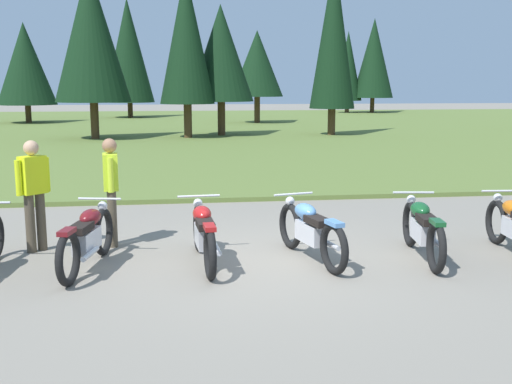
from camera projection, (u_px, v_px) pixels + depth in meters
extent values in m
plane|color=gray|center=(262.00, 262.00, 8.67)|extent=(140.00, 140.00, 0.00)
cube|color=#5B7033|center=(195.00, 128.00, 34.53)|extent=(80.00, 44.00, 0.10)
cylinder|color=#47331E|center=(372.00, 106.00, 52.39)|extent=(0.36, 0.36, 1.37)
cone|color=black|center=(374.00, 58.00, 51.70)|extent=(3.42, 3.42, 6.58)
cylinder|color=#47331E|center=(95.00, 122.00, 27.07)|extent=(0.36, 0.36, 1.72)
cone|color=black|center=(91.00, 34.00, 26.42)|extent=(3.28, 3.28, 5.81)
cylinder|color=#47331E|center=(28.00, 115.00, 38.44)|extent=(0.36, 0.36, 1.22)
cone|color=black|center=(25.00, 64.00, 37.90)|extent=(3.60, 3.60, 5.03)
cylinder|color=#47331E|center=(188.00, 122.00, 27.67)|extent=(0.36, 0.36, 1.62)
cone|color=black|center=(186.00, 37.00, 27.02)|extent=(2.44, 2.44, 5.85)
cylinder|color=#47331E|center=(257.00, 110.00, 38.46)|extent=(0.36, 0.36, 1.74)
cone|color=black|center=(257.00, 63.00, 37.96)|extent=(3.24, 3.24, 4.04)
cylinder|color=#47331E|center=(221.00, 119.00, 28.99)|extent=(0.36, 0.36, 1.70)
cone|color=black|center=(221.00, 53.00, 28.46)|extent=(3.05, 3.05, 4.43)
cylinder|color=#47331E|center=(130.00, 111.00, 44.72)|extent=(0.36, 0.36, 1.20)
cone|color=black|center=(128.00, 51.00, 43.98)|extent=(3.56, 3.56, 7.35)
cylinder|color=#47331E|center=(331.00, 123.00, 29.25)|extent=(0.36, 0.36, 1.36)
cone|color=black|center=(333.00, 32.00, 28.53)|extent=(2.13, 2.13, 7.03)
cylinder|color=#47331E|center=(347.00, 107.00, 52.44)|extent=(0.36, 0.36, 1.12)
cone|color=black|center=(348.00, 66.00, 51.84)|extent=(2.45, 2.45, 5.79)
torus|color=black|center=(103.00, 232.00, 8.97)|extent=(0.24, 0.71, 0.70)
torus|color=black|center=(68.00, 258.00, 7.59)|extent=(0.24, 0.71, 0.70)
cube|color=silver|center=(87.00, 240.00, 8.27)|extent=(0.32, 0.67, 0.28)
ellipsoid|color=maroon|center=(90.00, 217.00, 8.40)|extent=(0.35, 0.52, 0.22)
cube|color=black|center=(81.00, 228.00, 8.02)|extent=(0.31, 0.51, 0.10)
cube|color=maroon|center=(67.00, 232.00, 7.53)|extent=(0.20, 0.34, 0.06)
cylinder|color=silver|center=(100.00, 199.00, 8.78)|extent=(0.61, 0.15, 0.03)
sphere|color=silver|center=(103.00, 206.00, 8.92)|extent=(0.14, 0.14, 0.14)
cylinder|color=silver|center=(90.00, 254.00, 7.99)|extent=(0.18, 0.55, 0.07)
torus|color=black|center=(198.00, 228.00, 9.18)|extent=(0.14, 0.70, 0.70)
torus|color=black|center=(210.00, 253.00, 7.83)|extent=(0.14, 0.70, 0.70)
cube|color=silver|center=(204.00, 236.00, 8.50)|extent=(0.24, 0.65, 0.28)
ellipsoid|color=#AD1919|center=(202.00, 214.00, 8.62)|extent=(0.29, 0.50, 0.22)
cube|color=black|center=(205.00, 224.00, 8.25)|extent=(0.25, 0.49, 0.10)
cube|color=#AD1919|center=(210.00, 227.00, 7.77)|extent=(0.16, 0.33, 0.06)
cylinder|color=silver|center=(199.00, 196.00, 9.00)|extent=(0.62, 0.07, 0.03)
sphere|color=silver|center=(198.00, 203.00, 9.14)|extent=(0.14, 0.14, 0.14)
cylinder|color=silver|center=(217.00, 248.00, 8.25)|extent=(0.10, 0.55, 0.07)
torus|color=black|center=(290.00, 226.00, 9.34)|extent=(0.26, 0.70, 0.70)
torus|color=black|center=(334.00, 248.00, 8.06)|extent=(0.26, 0.70, 0.70)
cube|color=silver|center=(311.00, 233.00, 8.69)|extent=(0.34, 0.67, 0.28)
ellipsoid|color=#598CC6|center=(305.00, 211.00, 8.81)|extent=(0.36, 0.53, 0.22)
cube|color=black|center=(318.00, 221.00, 8.45)|extent=(0.33, 0.52, 0.10)
cube|color=#598CC6|center=(334.00, 223.00, 8.00)|extent=(0.21, 0.34, 0.06)
cylinder|color=silver|center=(293.00, 194.00, 9.16)|extent=(0.61, 0.17, 0.03)
sphere|color=silver|center=(290.00, 201.00, 9.30)|extent=(0.14, 0.14, 0.14)
cylinder|color=silver|center=(329.00, 244.00, 8.48)|extent=(0.20, 0.55, 0.07)
torus|color=black|center=(410.00, 224.00, 9.48)|extent=(0.19, 0.71, 0.70)
torus|color=black|center=(436.00, 248.00, 8.10)|extent=(0.19, 0.71, 0.70)
cube|color=silver|center=(422.00, 231.00, 8.78)|extent=(0.29, 0.66, 0.28)
ellipsoid|color=#144C23|center=(420.00, 210.00, 8.91)|extent=(0.32, 0.51, 0.22)
cube|color=black|center=(427.00, 220.00, 8.53)|extent=(0.28, 0.51, 0.10)
cube|color=#144C23|center=(437.00, 222.00, 8.04)|extent=(0.18, 0.34, 0.06)
cylinder|color=silver|center=(413.00, 192.00, 9.29)|extent=(0.62, 0.12, 0.03)
sphere|color=silver|center=(411.00, 199.00, 9.43)|extent=(0.14, 0.14, 0.14)
cylinder|color=silver|center=(438.00, 243.00, 8.50)|extent=(0.14, 0.55, 0.07)
torus|color=black|center=(497.00, 222.00, 9.62)|extent=(0.16, 0.71, 0.70)
cylinder|color=silver|center=(502.00, 191.00, 9.43)|extent=(0.62, 0.09, 0.03)
sphere|color=silver|center=(498.00, 198.00, 9.57)|extent=(0.14, 0.14, 0.14)
cylinder|color=#4C4233|center=(30.00, 224.00, 9.10)|extent=(0.14, 0.14, 0.88)
cylinder|color=#4C4233|center=(41.00, 221.00, 9.24)|extent=(0.14, 0.14, 0.88)
cube|color=#D8EA19|center=(33.00, 175.00, 9.04)|extent=(0.41, 0.41, 0.56)
sphere|color=tan|center=(31.00, 148.00, 8.97)|extent=(0.22, 0.22, 0.22)
cylinder|color=#D8EA19|center=(18.00, 178.00, 8.87)|extent=(0.09, 0.09, 0.52)
cylinder|color=#D8EA19|center=(47.00, 174.00, 9.22)|extent=(0.09, 0.09, 0.52)
cylinder|color=#4C4233|center=(112.00, 219.00, 9.40)|extent=(0.14, 0.14, 0.88)
cylinder|color=#4C4233|center=(112.00, 217.00, 9.58)|extent=(0.14, 0.14, 0.88)
cube|color=#C6E52D|center=(110.00, 172.00, 9.37)|extent=(0.26, 0.38, 0.56)
sphere|color=#9E7051|center=(109.00, 146.00, 9.30)|extent=(0.22, 0.22, 0.22)
cylinder|color=#C6E52D|center=(111.00, 175.00, 9.15)|extent=(0.09, 0.09, 0.52)
cylinder|color=#C6E52D|center=(110.00, 171.00, 9.59)|extent=(0.09, 0.09, 0.52)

